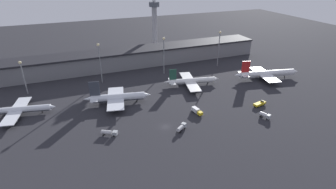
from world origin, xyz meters
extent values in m
plane|color=#26262B|center=(0.00, 0.00, 0.00)|extent=(600.00, 600.00, 0.00)
cube|color=slate|center=(0.00, 92.37, 6.07)|extent=(227.09, 19.03, 12.15)
cube|color=black|center=(0.00, 92.37, 12.75)|extent=(227.09, 21.03, 1.20)
cylinder|color=silver|center=(-68.01, 39.78, 3.06)|extent=(31.36, 9.47, 3.22)
cylinder|color=#333842|center=(-68.01, 39.78, 2.50)|extent=(29.73, 8.68, 2.74)
cone|color=silver|center=(-51.70, 36.43, 3.06)|extent=(4.41, 3.78, 3.06)
cube|color=silver|center=(-69.54, 40.10, 2.66)|extent=(13.13, 31.53, 0.36)
cylinder|color=gray|center=(-66.89, 48.34, 1.52)|extent=(3.83, 2.45, 1.77)
cylinder|color=gray|center=(-70.35, 31.48, 1.52)|extent=(3.83, 2.45, 1.77)
cylinder|color=black|center=(-57.26, 37.57, 0.73)|extent=(0.50, 0.50, 1.45)
cylinder|color=black|center=(-69.28, 41.36, 0.73)|extent=(0.50, 0.50, 1.45)
cylinder|color=black|center=(-69.80, 38.83, 0.73)|extent=(0.50, 0.50, 1.45)
cylinder|color=silver|center=(-16.31, 33.10, 3.94)|extent=(30.30, 10.12, 4.15)
cylinder|color=#333842|center=(-16.31, 33.10, 3.22)|extent=(28.71, 9.21, 3.53)
cone|color=silver|center=(-0.36, 29.82, 3.94)|extent=(5.67, 4.86, 3.94)
cone|color=silver|center=(-32.47, 36.42, 4.25)|extent=(6.81, 4.71, 3.53)
cube|color=#333842|center=(-28.69, 35.64, 10.24)|extent=(5.77, 1.56, 8.44)
cube|color=silver|center=(-29.28, 35.76, 4.56)|extent=(6.20, 11.22, 0.24)
cube|color=silver|center=(-17.78, 33.40, 3.42)|extent=(14.87, 30.67, 0.36)
cylinder|color=gray|center=(-15.24, 41.29, 2.03)|extent=(4.93, 3.15, 2.28)
cylinder|color=gray|center=(-18.56, 25.14, 2.03)|extent=(4.93, 3.15, 2.28)
cylinder|color=black|center=(-6.00, 30.98, 0.93)|extent=(0.50, 0.50, 1.87)
cylinder|color=black|center=(-17.45, 35.03, 0.93)|extent=(0.50, 0.50, 1.87)
cylinder|color=black|center=(-18.12, 31.77, 0.93)|extent=(0.50, 0.50, 1.87)
cylinder|color=white|center=(34.65, 40.73, 3.17)|extent=(31.15, 9.53, 3.33)
cylinder|color=#ADB2B7|center=(34.65, 40.73, 2.58)|extent=(29.52, 8.73, 2.83)
cone|color=white|center=(50.87, 37.40, 3.17)|extent=(4.56, 3.91, 3.17)
cone|color=white|center=(18.27, 44.10, 3.42)|extent=(5.47, 3.78, 2.83)
cube|color=#1E4738|center=(21.85, 43.36, 8.42)|extent=(4.65, 1.33, 7.17)
cube|color=white|center=(21.24, 43.49, 3.67)|extent=(5.61, 12.10, 0.24)
cube|color=white|center=(33.13, 41.04, 2.75)|extent=(13.71, 33.21, 0.36)
cylinder|color=gray|center=(35.87, 49.74, 1.58)|extent=(3.96, 2.53, 1.83)
cylinder|color=gray|center=(32.22, 31.97, 1.58)|extent=(3.96, 2.53, 1.83)
cylinder|color=black|center=(45.32, 38.54, 0.75)|extent=(0.50, 0.50, 1.50)
cylinder|color=black|center=(33.40, 42.35, 0.75)|extent=(0.50, 0.50, 1.50)
cylinder|color=black|center=(32.86, 39.74, 0.75)|extent=(0.50, 0.50, 1.50)
cylinder|color=silver|center=(88.35, 31.17, 3.96)|extent=(40.02, 12.13, 4.17)
cylinder|color=silver|center=(88.35, 31.17, 3.23)|extent=(37.94, 11.12, 3.54)
cone|color=silver|center=(109.17, 26.89, 3.96)|extent=(5.69, 4.88, 3.96)
cone|color=silver|center=(67.33, 35.49, 4.27)|extent=(6.83, 4.73, 3.54)
cube|color=red|center=(71.89, 34.55, 10.00)|extent=(5.79, 1.57, 7.92)
cube|color=silver|center=(71.11, 34.71, 4.58)|extent=(6.20, 11.15, 0.24)
cube|color=silver|center=(86.39, 31.57, 3.44)|extent=(14.87, 30.50, 0.36)
cylinder|color=gray|center=(89.22, 39.35, 2.04)|extent=(4.95, 3.17, 2.29)
cylinder|color=gray|center=(85.92, 23.31, 2.04)|extent=(4.95, 3.17, 2.29)
cylinder|color=black|center=(102.06, 28.35, 0.94)|extent=(0.50, 0.50, 1.87)
cylinder|color=black|center=(86.73, 33.20, 0.94)|extent=(0.50, 0.50, 1.87)
cylinder|color=black|center=(86.06, 29.94, 0.94)|extent=(0.50, 0.50, 1.87)
cube|color=#9EA3A8|center=(7.97, -4.27, 1.74)|extent=(2.75, 2.83, 2.04)
cylinder|color=#B7B7BC|center=(5.17, -6.23, 1.70)|extent=(4.45, 3.93, 1.96)
cylinder|color=black|center=(7.29, -3.75, 0.45)|extent=(1.05, 0.96, 0.90)
cylinder|color=black|center=(8.22, -5.09, 0.45)|extent=(1.05, 0.96, 0.90)
cylinder|color=black|center=(3.86, -6.16, 0.45)|extent=(1.05, 0.96, 0.90)
cylinder|color=black|center=(4.79, -7.50, 0.45)|extent=(1.05, 0.96, 0.90)
cube|color=#9EA3A8|center=(52.07, -13.12, 1.73)|extent=(2.69, 2.30, 2.03)
cylinder|color=#B7B7BC|center=(51.04, -10.27, 1.74)|extent=(3.15, 4.08, 2.05)
cylinder|color=black|center=(52.79, -12.61, 0.45)|extent=(0.84, 1.04, 0.90)
cylinder|color=black|center=(51.19, -13.19, 0.45)|extent=(0.84, 1.04, 0.90)
cylinder|color=black|center=(51.53, -9.12, 0.45)|extent=(0.84, 1.04, 0.90)
cylinder|color=black|center=(49.93, -9.69, 0.45)|extent=(0.84, 1.04, 0.90)
cube|color=#9EA3A8|center=(-24.64, 1.66, 1.56)|extent=(3.00, 2.98, 1.70)
cylinder|color=#B7B7BC|center=(-28.22, 3.71, 1.61)|extent=(5.15, 4.00, 1.80)
cylinder|color=black|center=(-24.51, 2.52, 0.44)|extent=(1.03, 0.91, 0.88)
cylinder|color=black|center=(-25.32, 1.11, 0.44)|extent=(1.03, 0.91, 0.88)
cylinder|color=black|center=(-28.90, 5.03, 0.44)|extent=(1.03, 0.91, 0.88)
cylinder|color=black|center=(-29.70, 3.62, 0.44)|extent=(1.03, 0.91, 0.88)
cube|color=gold|center=(57.62, 0.60, 1.35)|extent=(8.30, 4.07, 1.27)
cube|color=black|center=(59.57, 0.99, 2.39)|extent=(1.04, 1.90, 0.80)
cylinder|color=black|center=(59.93, 2.04, 0.45)|extent=(1.01, 0.81, 0.90)
cylinder|color=black|center=(60.30, 0.15, 0.45)|extent=(1.01, 0.81, 0.90)
cylinder|color=black|center=(54.94, 1.05, 0.45)|extent=(1.01, 0.81, 0.90)
cylinder|color=black|center=(55.31, -0.84, 0.45)|extent=(1.01, 0.81, 0.90)
cube|color=gold|center=(20.91, 3.15, 1.54)|extent=(2.62, 2.59, 1.64)
cube|color=silver|center=(20.17, 7.07, 1.81)|extent=(3.06, 4.92, 2.18)
cylinder|color=black|center=(21.70, 3.52, 0.45)|extent=(0.72, 0.99, 0.90)
cylinder|color=black|center=(20.03, 3.21, 0.45)|extent=(0.72, 0.99, 0.90)
cylinder|color=black|center=(20.83, 8.17, 0.45)|extent=(0.72, 0.99, 0.90)
cylinder|color=black|center=(19.17, 7.86, 0.45)|extent=(0.72, 0.99, 0.90)
cylinder|color=slate|center=(-66.48, 66.73, 9.89)|extent=(0.70, 0.70, 19.77)
sphere|color=beige|center=(-66.48, 66.73, 20.37)|extent=(1.80, 1.80, 1.80)
cylinder|color=slate|center=(-20.40, 66.73, 12.87)|extent=(0.70, 0.70, 25.74)
sphere|color=beige|center=(-20.40, 66.73, 26.34)|extent=(1.80, 1.80, 1.80)
cylinder|color=slate|center=(24.54, 66.73, 12.75)|extent=(0.70, 0.70, 25.50)
sphere|color=beige|center=(24.54, 66.73, 26.10)|extent=(1.80, 1.80, 1.80)
cylinder|color=slate|center=(69.80, 66.73, 13.04)|extent=(0.70, 0.70, 26.07)
sphere|color=beige|center=(69.80, 66.73, 26.67)|extent=(1.80, 1.80, 1.80)
cylinder|color=#99999E|center=(37.31, 123.90, 19.77)|extent=(4.40, 4.40, 39.54)
cylinder|color=#4C515B|center=(37.31, 123.90, 41.54)|extent=(9.00, 9.00, 4.00)
sphere|color=silver|center=(37.31, 123.90, 44.74)|extent=(3.20, 3.20, 3.20)
camera|label=1|loc=(-38.89, -102.00, 71.93)|focal=28.00mm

